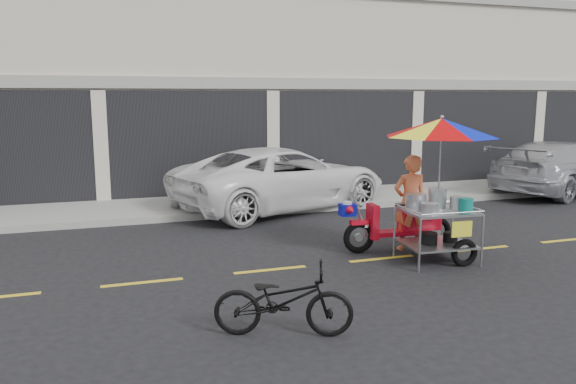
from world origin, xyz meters
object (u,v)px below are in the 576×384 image
object	(u,v)px
silver_pickup	(563,167)
food_vendor_rig	(428,168)
near_bicycle	(283,300)
white_pickup	(282,178)

from	to	relation	value
silver_pickup	food_vendor_rig	size ratio (longest dim) A/B	2.09
near_bicycle	food_vendor_rig	xyz separation A→B (m)	(3.35, 2.36, 1.12)
white_pickup	food_vendor_rig	distance (m)	4.96
silver_pickup	near_bicycle	distance (m)	12.56
food_vendor_rig	silver_pickup	bearing A→B (deg)	34.88
food_vendor_rig	near_bicycle	bearing A→B (deg)	-141.38
food_vendor_rig	white_pickup	bearing A→B (deg)	106.37
silver_pickup	food_vendor_rig	distance (m)	8.50
white_pickup	food_vendor_rig	bearing A→B (deg)	174.08
near_bicycle	white_pickup	bearing A→B (deg)	2.87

